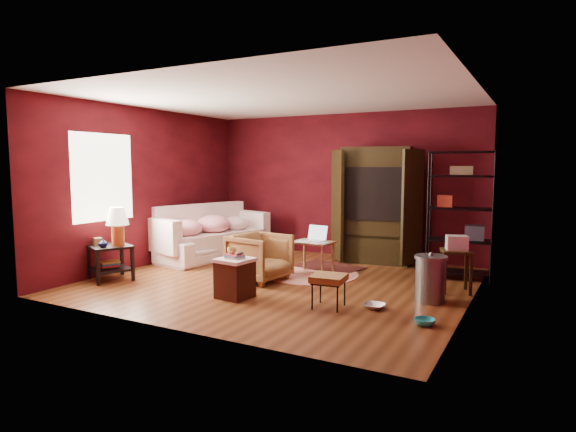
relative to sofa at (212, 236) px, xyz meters
name	(u,v)px	position (x,y,z in m)	size (l,w,h in m)	color
room	(279,191)	(2.05, -1.00, 0.97)	(5.54, 5.04, 2.84)	brown
sofa	(212,236)	(0.00, 0.00, 0.00)	(2.24, 0.65, 0.88)	white
armchair	(260,255)	(1.76, -1.12, -0.03)	(0.78, 0.73, 0.81)	black
pet_bowl_steel	(375,299)	(3.82, -1.71, -0.31)	(0.26, 0.06, 0.26)	silver
pet_bowl_turquoise	(425,315)	(4.51, -2.04, -0.32)	(0.24, 0.07, 0.24)	#27B2BA
vase	(103,243)	(-0.25, -2.38, 0.18)	(0.13, 0.14, 0.13)	#0B1239
mug	(232,250)	(1.93, -2.12, 0.22)	(0.12, 0.09, 0.12)	#E7DC71
side_table	(114,237)	(-0.25, -2.17, 0.25)	(0.77, 0.77, 1.15)	black
sofa_cushions	(209,234)	(-0.06, -0.02, 0.03)	(1.49, 2.43, 0.95)	white
hamper	(235,277)	(1.98, -2.11, -0.16)	(0.49, 0.49, 0.62)	#421A0F
footstool	(329,279)	(3.28, -1.93, -0.08)	(0.45, 0.45, 0.42)	black
rug_round	(311,274)	(2.28, -0.35, -0.43)	(1.86, 1.86, 0.01)	#F6E5CD
rug_oriental	(329,267)	(2.33, 0.27, -0.42)	(1.27, 0.99, 0.01)	#551A16
laptop_desk	(313,245)	(2.31, -0.33, 0.06)	(0.68, 0.55, 0.80)	#8E6441
tv_armoire	(376,203)	(2.90, 1.15, 0.67)	(1.66, 1.02, 2.12)	black
wire_shelving	(461,209)	(4.48, 0.47, 0.67)	(1.02, 0.52, 2.02)	black
small_stand	(457,250)	(4.57, -0.39, 0.17)	(0.51, 0.51, 0.81)	black
trash_can	(430,278)	(4.35, -1.06, -0.13)	(0.48, 0.48, 0.66)	gray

